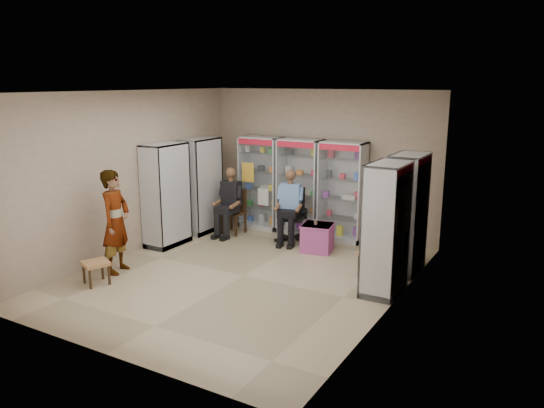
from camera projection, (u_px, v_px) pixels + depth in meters
The scene contains 18 objects.
floor at pixel (244, 276), 8.82m from camera, with size 6.00×6.00×0.00m, color tan.
room_shell at pixel (242, 158), 8.37m from camera, with size 5.02×6.02×3.01m.
cabinet_back_left at pixel (261, 183), 11.52m from camera, with size 0.90×0.50×2.00m, color #9EA1A5.
cabinet_back_mid at pixel (300, 187), 11.06m from camera, with size 0.90×0.50×2.00m, color silver.
cabinet_back_right at pixel (342, 192), 10.60m from camera, with size 0.90×0.50×2.00m, color #A3A4AA.
cabinet_right_far at pixel (407, 213), 8.85m from camera, with size 0.50×0.90×2.00m, color #BABDC2.
cabinet_right_near at pixel (386, 229), 7.93m from camera, with size 0.50×0.90×2.00m, color #9FA0A6.
cabinet_left_far at pixel (201, 186), 11.19m from camera, with size 0.50×0.90×2.00m, color #B5B7BD.
cabinet_left_near at pixel (166, 195), 10.26m from camera, with size 0.50×0.90×2.00m, color silver.
wooden_chair at pixel (233, 212), 11.15m from camera, with size 0.42×0.42×0.94m, color black.
seated_customer at pixel (232, 203), 11.06m from camera, with size 0.44×0.60×1.34m, color black, non-canonical shape.
office_chair at pixel (292, 215), 10.63m from camera, with size 0.59×0.59×1.08m, color black.
seated_shopkeeper at pixel (291, 208), 10.55m from camera, with size 0.45×0.63×1.37m, color #6DA4D7, non-canonical shape.
pink_trunk at pixel (317, 238), 10.03m from camera, with size 0.54×0.52×0.52m, color #A5426F.
tea_glass at pixel (316, 222), 9.95m from camera, with size 0.07×0.07×0.10m, color #5C1B07.
woven_stool_a at pixel (374, 264), 8.71m from camera, with size 0.45×0.45×0.45m, color #9C7442.
woven_stool_b at pixel (96, 273), 8.42m from camera, with size 0.38×0.38×0.38m, color #9E8042.
standing_man at pixel (116, 222), 8.82m from camera, with size 0.64×0.42×1.75m, color #9C9C9F.
Camera 1 is at (4.57, -6.96, 3.17)m, focal length 35.00 mm.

